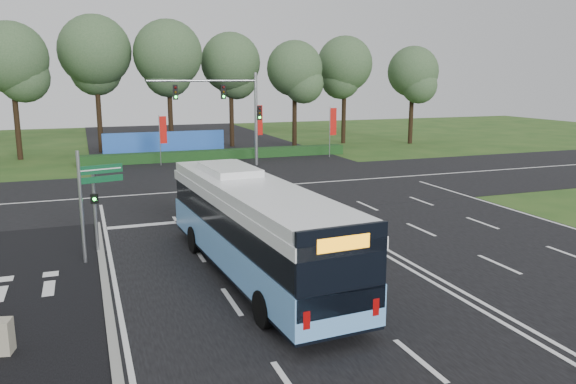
# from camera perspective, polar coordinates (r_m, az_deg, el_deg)

# --- Properties ---
(ground) EXTENTS (120.00, 120.00, 0.00)m
(ground) POSITION_cam_1_polar(r_m,az_deg,el_deg) (23.90, 6.69, -4.65)
(ground) COLOR #244918
(ground) RESTS_ON ground
(road_main) EXTENTS (20.00, 120.00, 0.04)m
(road_main) POSITION_cam_1_polar(r_m,az_deg,el_deg) (23.90, 6.69, -4.60)
(road_main) COLOR black
(road_main) RESTS_ON ground
(road_cross) EXTENTS (120.00, 14.00, 0.05)m
(road_cross) POSITION_cam_1_polar(r_m,az_deg,el_deg) (34.72, -2.26, 0.58)
(road_cross) COLOR black
(road_cross) RESTS_ON ground
(bike_path) EXTENTS (5.00, 18.00, 0.06)m
(bike_path) POSITION_cam_1_polar(r_m,az_deg,el_deg) (18.75, -25.42, -10.25)
(bike_path) COLOR black
(bike_path) RESTS_ON ground
(kerb_strip) EXTENTS (0.25, 18.00, 0.12)m
(kerb_strip) POSITION_cam_1_polar(r_m,az_deg,el_deg) (18.64, -17.98, -9.70)
(kerb_strip) COLOR gray
(kerb_strip) RESTS_ON ground
(city_bus) EXTENTS (3.31, 12.18, 3.46)m
(city_bus) POSITION_cam_1_polar(r_m,az_deg,el_deg) (18.78, -3.49, -3.58)
(city_bus) COLOR #69ACF5
(city_bus) RESTS_ON ground
(pedestrian_signal) EXTENTS (0.29, 0.41, 3.17)m
(pedestrian_signal) POSITION_cam_1_polar(r_m,az_deg,el_deg) (22.52, -19.01, -1.67)
(pedestrian_signal) COLOR gray
(pedestrian_signal) RESTS_ON ground
(street_sign) EXTENTS (1.57, 0.47, 4.13)m
(street_sign) POSITION_cam_1_polar(r_m,az_deg,el_deg) (21.25, -19.45, -0.08)
(street_sign) COLOR gray
(street_sign) RESTS_ON ground
(utility_cabinet) EXTENTS (0.63, 0.56, 0.91)m
(utility_cabinet) POSITION_cam_1_polar(r_m,az_deg,el_deg) (15.67, -27.20, -13.04)
(utility_cabinet) COLOR #A29A82
(utility_cabinet) RESTS_ON ground
(banner_flag_left) EXTENTS (0.57, 0.06, 3.85)m
(banner_flag_left) POSITION_cam_1_polar(r_m,az_deg,el_deg) (43.76, -12.64, 5.91)
(banner_flag_left) COLOR gray
(banner_flag_left) RESTS_ON ground
(banner_flag_mid) EXTENTS (0.66, 0.20, 4.53)m
(banner_flag_mid) POSITION_cam_1_polar(r_m,az_deg,el_deg) (46.03, -3.03, 6.96)
(banner_flag_mid) COLOR gray
(banner_flag_mid) RESTS_ON ground
(banner_flag_right) EXTENTS (0.63, 0.07, 4.23)m
(banner_flag_right) POSITION_cam_1_polar(r_m,az_deg,el_deg) (47.36, 4.53, 6.85)
(banner_flag_right) COLOR gray
(banner_flag_right) RESTS_ON ground
(traffic_light_gantry) EXTENTS (8.41, 0.28, 7.00)m
(traffic_light_gantry) POSITION_cam_1_polar(r_m,az_deg,el_deg) (42.35, -5.63, 8.84)
(traffic_light_gantry) COLOR gray
(traffic_light_gantry) RESTS_ON ground
(hedge) EXTENTS (22.00, 1.20, 0.80)m
(hedge) POSITION_cam_1_polar(r_m,az_deg,el_deg) (46.56, -7.03, 3.78)
(hedge) COLOR #153A16
(hedge) RESTS_ON ground
(blue_hoarding) EXTENTS (10.00, 0.30, 2.20)m
(blue_hoarding) POSITION_cam_1_polar(r_m,az_deg,el_deg) (48.19, -12.38, 4.70)
(blue_hoarding) COLOR blue
(blue_hoarding) RESTS_ON ground
(eucalyptus_row) EXTENTS (47.24, 9.61, 12.03)m
(eucalyptus_row) POSITION_cam_1_polar(r_m,az_deg,el_deg) (51.99, -11.39, 13.11)
(eucalyptus_row) COLOR black
(eucalyptus_row) RESTS_ON ground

